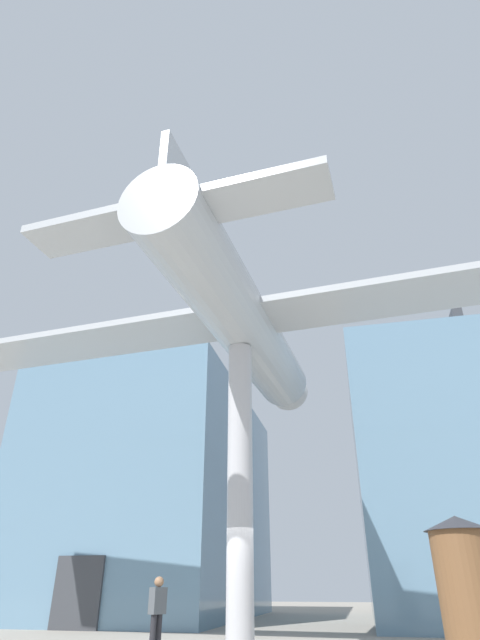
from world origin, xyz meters
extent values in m
cube|color=#60849E|center=(-7.22, 13.49, 5.21)|extent=(8.86, 14.40, 10.43)
cube|color=#383A3F|center=(-7.22, 13.49, 10.73)|extent=(0.36, 13.68, 0.60)
cube|color=#383A3F|center=(-7.22, 6.23, 1.15)|extent=(1.80, 0.12, 2.30)
cube|color=#60849E|center=(7.22, 13.49, 5.21)|extent=(8.86, 14.40, 10.43)
cube|color=#383A3F|center=(7.22, 13.49, 10.73)|extent=(0.36, 13.68, 0.60)
cylinder|color=#B7B7BC|center=(0.00, 0.00, 3.49)|extent=(0.60, 0.60, 6.98)
cylinder|color=#B2B7BC|center=(0.00, 0.00, 7.82)|extent=(2.59, 10.41, 1.68)
cube|color=#B2B7BC|center=(0.00, 0.00, 7.82)|extent=(20.10, 3.60, 0.18)
cube|color=#B2B7BC|center=(-0.40, -4.51, 7.95)|extent=(6.47, 1.56, 0.18)
cube|color=#B2B7BC|center=(-0.40, -4.51, 8.85)|extent=(0.28, 1.11, 1.72)
cone|color=#B2B7BC|center=(0.50, 5.60, 7.82)|extent=(1.51, 1.07, 1.43)
sphere|color=black|center=(0.55, 6.26, 7.82)|extent=(0.44, 0.44, 0.44)
cylinder|color=#232328|center=(-2.30, 1.37, 0.37)|extent=(0.14, 0.14, 0.75)
cylinder|color=#232328|center=(-2.38, 1.21, 0.37)|extent=(0.14, 0.14, 0.75)
cube|color=#4C5156|center=(-2.34, 1.29, 1.04)|extent=(0.38, 0.46, 0.58)
sphere|color=#936B4C|center=(-2.34, 1.29, 1.44)|extent=(0.23, 0.23, 0.23)
cylinder|color=brown|center=(4.29, -1.86, 1.10)|extent=(0.98, 0.98, 2.20)
cone|color=#2D2D33|center=(4.29, -1.86, 2.33)|extent=(1.12, 1.12, 0.24)
camera|label=1|loc=(2.66, -11.83, 1.38)|focal=28.00mm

